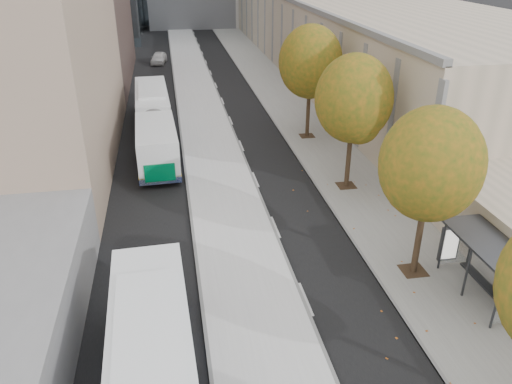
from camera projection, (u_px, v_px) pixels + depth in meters
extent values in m
cube|color=silver|center=(205.00, 125.00, 40.63)|extent=(4.25, 150.00, 0.15)
cube|color=gray|center=(300.00, 120.00, 41.90)|extent=(4.75, 150.00, 0.08)
cube|color=tan|center=(329.00, 21.00, 67.53)|extent=(18.00, 92.00, 8.00)
cube|color=#383A3F|center=(489.00, 243.00, 19.81)|extent=(1.90, 4.40, 0.10)
cylinder|color=#383A3F|center=(497.00, 303.00, 18.51)|extent=(0.10, 0.10, 2.40)
cube|color=silver|center=(499.00, 267.00, 20.47)|extent=(0.04, 4.00, 2.10)
cylinder|color=black|center=(418.00, 240.00, 21.66)|extent=(0.28, 0.28, 3.24)
sphere|color=#2B4E14|center=(431.00, 164.00, 20.08)|extent=(4.20, 4.20, 4.20)
cylinder|color=black|center=(348.00, 160.00, 29.58)|extent=(0.28, 0.28, 3.38)
sphere|color=#2B4E14|center=(354.00, 99.00, 27.93)|extent=(4.40, 4.40, 4.40)
cylinder|color=black|center=(308.00, 114.00, 37.49)|extent=(0.28, 0.28, 3.51)
sphere|color=#2B4E14|center=(310.00, 62.00, 35.78)|extent=(4.60, 4.60, 4.60)
cube|color=white|center=(154.00, 122.00, 36.95)|extent=(3.17, 17.31, 2.87)
cube|color=black|center=(154.00, 115.00, 36.72)|extent=(3.20, 16.63, 1.00)
cube|color=#006839|center=(154.00, 173.00, 29.52)|extent=(1.82, 0.13, 1.11)
imported|color=#BDBDBD|center=(159.00, 58.00, 61.91)|extent=(2.24, 4.28, 1.39)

